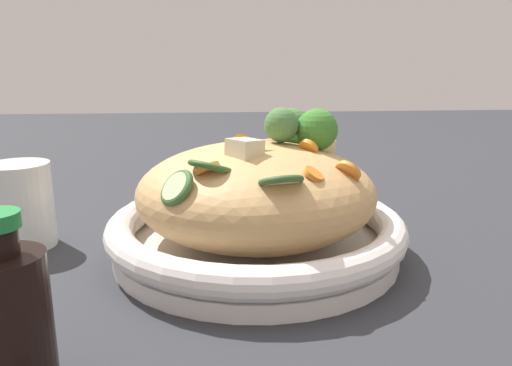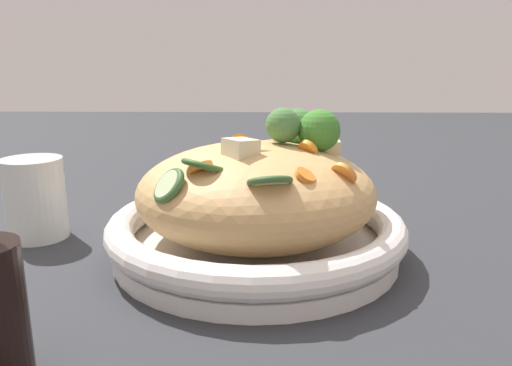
{
  "view_description": "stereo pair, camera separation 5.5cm",
  "coord_description": "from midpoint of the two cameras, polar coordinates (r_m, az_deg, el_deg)",
  "views": [
    {
      "loc": [
        0.04,
        0.54,
        0.22
      ],
      "look_at": [
        0.0,
        0.0,
        0.08
      ],
      "focal_mm": 35.16,
      "sensor_mm": 36.0,
      "label": 1
    },
    {
      "loc": [
        -0.01,
        0.54,
        0.22
      ],
      "look_at": [
        0.0,
        0.0,
        0.08
      ],
      "focal_mm": 35.16,
      "sensor_mm": 36.0,
      "label": 2
    }
  ],
  "objects": [
    {
      "name": "ground_plane",
      "position": [
        0.58,
        -2.76,
        -8.08
      ],
      "size": [
        3.0,
        3.0,
        0.0
      ],
      "primitive_type": "plane",
      "color": "#2D2F33"
    },
    {
      "name": "serving_bowl",
      "position": [
        0.57,
        -2.79,
        -5.7
      ],
      "size": [
        0.33,
        0.33,
        0.05
      ],
      "color": "white",
      "rests_on": "ground_plane"
    },
    {
      "name": "noodle_heap",
      "position": [
        0.56,
        -2.85,
        -1.1
      ],
      "size": [
        0.26,
        0.26,
        0.11
      ],
      "color": "tan",
      "rests_on": "serving_bowl"
    },
    {
      "name": "broccoli_florets",
      "position": [
        0.59,
        2.14,
        6.16
      ],
      "size": [
        0.09,
        0.13,
        0.06
      ],
      "color": "#9BAD74",
      "rests_on": "serving_bowl"
    },
    {
      "name": "carrot_coins",
      "position": [
        0.5,
        -0.64,
        2.59
      ],
      "size": [
        0.17,
        0.1,
        0.05
      ],
      "color": "orange",
      "rests_on": "serving_bowl"
    },
    {
      "name": "zucchini_slices",
      "position": [
        0.47,
        -7.1,
        0.54
      ],
      "size": [
        0.14,
        0.09,
        0.04
      ],
      "color": "beige",
      "rests_on": "serving_bowl"
    },
    {
      "name": "chicken_chunks",
      "position": [
        0.54,
        -0.55,
        3.9
      ],
      "size": [
        0.13,
        0.12,
        0.04
      ],
      "color": "beige",
      "rests_on": "serving_bowl"
    },
    {
      "name": "soy_sauce_bottle",
      "position": [
        0.38,
        -30.27,
        -13.67
      ],
      "size": [
        0.05,
        0.05,
        0.13
      ],
      "color": "black",
      "rests_on": "ground_plane"
    },
    {
      "name": "drinking_glass",
      "position": [
        0.66,
        -27.38,
        -2.29
      ],
      "size": [
        0.07,
        0.07,
        0.1
      ],
      "color": "silver",
      "rests_on": "ground_plane"
    }
  ]
}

